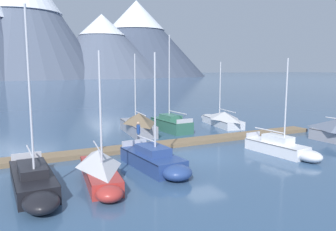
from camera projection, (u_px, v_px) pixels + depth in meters
ground_plane at (204, 157)px, 22.46m from camera, size 700.00×700.00×0.00m
mountain_shoulder_ridge at (21, 13)px, 188.05m from camera, size 88.23×88.23×67.61m
mountain_east_summit at (102, 45)px, 208.96m from camera, size 79.62×79.62×38.05m
mountain_rear_spur at (137, 37)px, 234.93m from camera, size 94.42×94.42×51.17m
dock at (178, 143)px, 26.07m from camera, size 26.18×3.43×0.30m
sailboat_nearest_berth at (34, 182)px, 16.06m from camera, size 2.15×6.94×8.55m
sailboat_second_berth at (100, 168)px, 17.50m from camera, size 2.01×6.24×6.63m
sailboat_mid_dock_port at (156, 160)px, 19.66m from camera, size 2.54×6.16×6.68m
sailboat_mid_dock_starboard at (137, 123)px, 30.53m from camera, size 2.30×6.84×7.06m
sailboat_far_berth at (169, 123)px, 32.07m from camera, size 2.40×5.92×8.78m
sailboat_outer_slip at (282, 148)px, 22.97m from camera, size 2.22×5.82×6.44m
sailboat_end_of_dock at (221, 119)px, 34.92m from camera, size 2.59×7.44×6.42m
person_on_dock at (138, 132)px, 24.60m from camera, size 0.29×0.58×1.69m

